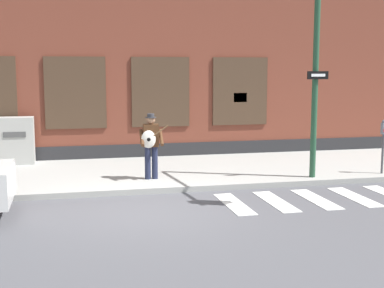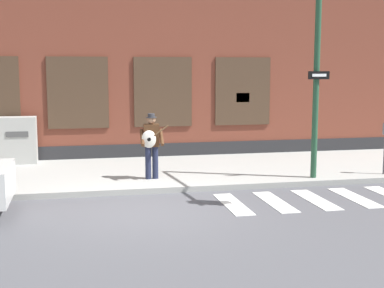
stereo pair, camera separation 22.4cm
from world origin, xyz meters
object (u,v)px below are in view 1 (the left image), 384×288
at_px(utility_box, 16,141).
at_px(traffic_light, 348,28).
at_px(busker, 151,142).
at_px(parking_meter, 383,138).

bearing_deg(utility_box, traffic_light, -32.50).
bearing_deg(traffic_light, busker, 155.79).
bearing_deg(parking_meter, utility_box, 159.17).
relative_size(parking_meter, utility_box, 1.05).
distance_m(busker, utility_box, 4.66).
xyz_separation_m(busker, traffic_light, (4.25, -1.91, 2.73)).
relative_size(busker, utility_box, 1.20).
bearing_deg(traffic_light, utility_box, 147.50).
distance_m(traffic_light, parking_meter, 3.54).
relative_size(busker, traffic_light, 0.31).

